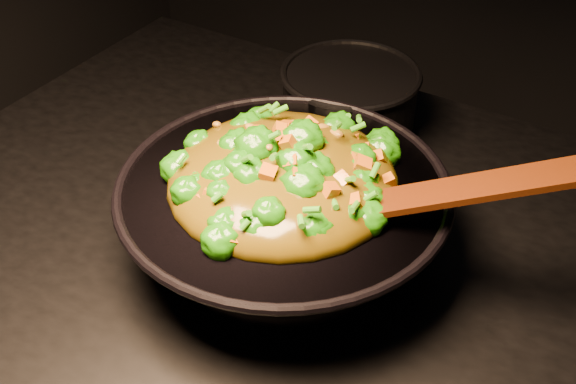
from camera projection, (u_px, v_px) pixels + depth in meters
The scene contains 4 objects.
wok at pixel (284, 221), 0.84m from camera, with size 0.37×0.37×0.10m, color black, non-canonical shape.
stir_fry at pixel (283, 152), 0.78m from camera, with size 0.26×0.26×0.09m, color #207408, non-canonical shape.
spatula at pixel (448, 192), 0.72m from camera, with size 0.28×0.04×0.01m, color #361607.
back_pot at pixel (349, 104), 1.03m from camera, with size 0.19×0.19×0.11m, color black.
Camera 1 is at (0.28, -0.53, 1.50)m, focal length 45.00 mm.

